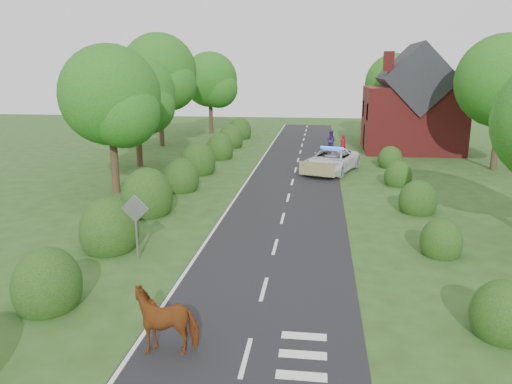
# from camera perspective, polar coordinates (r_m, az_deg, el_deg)

# --- Properties ---
(ground) EXTENTS (120.00, 120.00, 0.00)m
(ground) POSITION_cam_1_polar(r_m,az_deg,el_deg) (16.52, 0.91, -11.09)
(ground) COLOR #2B431A
(road) EXTENTS (6.00, 70.00, 0.02)m
(road) POSITION_cam_1_polar(r_m,az_deg,el_deg) (30.73, 4.07, 0.72)
(road) COLOR black
(road) RESTS_ON ground
(road_markings) EXTENTS (4.96, 70.00, 0.01)m
(road_markings) POSITION_cam_1_polar(r_m,az_deg,el_deg) (28.86, 0.65, -0.08)
(road_markings) COLOR white
(road_markings) RESTS_ON road
(hedgerow_left) EXTENTS (2.75, 50.41, 3.00)m
(hedgerow_left) POSITION_cam_1_polar(r_m,az_deg,el_deg) (28.50, -9.50, 1.05)
(hedgerow_left) COLOR black
(hedgerow_left) RESTS_ON ground
(hedgerow_right) EXTENTS (2.10, 45.78, 2.10)m
(hedgerow_right) POSITION_cam_1_polar(r_m,az_deg,el_deg) (27.33, 17.54, -0.39)
(hedgerow_right) COLOR black
(hedgerow_right) RESTS_ON ground
(tree_left_a) EXTENTS (5.74, 5.60, 8.38)m
(tree_left_a) POSITION_cam_1_polar(r_m,az_deg,el_deg) (29.13, -15.98, 10.12)
(tree_left_a) COLOR #332316
(tree_left_a) RESTS_ON ground
(tree_left_b) EXTENTS (5.74, 5.60, 8.07)m
(tree_left_b) POSITION_cam_1_polar(r_m,az_deg,el_deg) (37.12, -13.24, 10.51)
(tree_left_b) COLOR #332316
(tree_left_b) RESTS_ON ground
(tree_left_c) EXTENTS (6.97, 6.80, 10.22)m
(tree_left_c) POSITION_cam_1_polar(r_m,az_deg,el_deg) (46.97, -10.72, 13.07)
(tree_left_c) COLOR #332316
(tree_left_c) RESTS_ON ground
(tree_left_d) EXTENTS (6.15, 6.00, 8.89)m
(tree_left_d) POSITION_cam_1_polar(r_m,az_deg,el_deg) (56.03, -5.02, 12.43)
(tree_left_d) COLOR #332316
(tree_left_d) RESTS_ON ground
(tree_right_b) EXTENTS (6.56, 6.40, 9.40)m
(tree_right_b) POSITION_cam_1_polar(r_m,az_deg,el_deg) (38.85, 26.83, 10.87)
(tree_right_b) COLOR #332316
(tree_right_b) RESTS_ON ground
(tree_right_c) EXTENTS (6.15, 6.00, 8.58)m
(tree_right_c) POSITION_cam_1_polar(r_m,az_deg,el_deg) (53.31, 15.89, 11.58)
(tree_right_c) COLOR #332316
(tree_right_c) RESTS_ON ground
(road_sign) EXTENTS (1.06, 0.08, 2.53)m
(road_sign) POSITION_cam_1_polar(r_m,az_deg,el_deg) (18.92, -13.61, -2.86)
(road_sign) COLOR gray
(road_sign) RESTS_ON ground
(house) EXTENTS (8.00, 7.40, 9.17)m
(house) POSITION_cam_1_polar(r_m,az_deg,el_deg) (45.67, 17.44, 9.22)
(house) COLOR maroon
(house) RESTS_ON ground
(cow) EXTENTS (2.11, 1.35, 1.40)m
(cow) POSITION_cam_1_polar(r_m,az_deg,el_deg) (13.31, -10.13, -14.45)
(cow) COLOR #62300E
(cow) RESTS_ON ground
(police_van) EXTENTS (4.49, 6.41, 1.77)m
(police_van) POSITION_cam_1_polar(r_m,az_deg,el_deg) (35.04, 8.62, 3.57)
(police_van) COLOR silver
(police_van) RESTS_ON ground
(pedestrian_red) EXTENTS (0.71, 0.63, 1.63)m
(pedestrian_red) POSITION_cam_1_polar(r_m,az_deg,el_deg) (42.97, 9.88, 5.41)
(pedestrian_red) COLOR maroon
(pedestrian_red) RESTS_ON ground
(pedestrian_purple) EXTENTS (1.07, 0.99, 1.76)m
(pedestrian_purple) POSITION_cam_1_polar(r_m,az_deg,el_deg) (44.72, 8.55, 5.86)
(pedestrian_purple) COLOR #40236C
(pedestrian_purple) RESTS_ON ground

